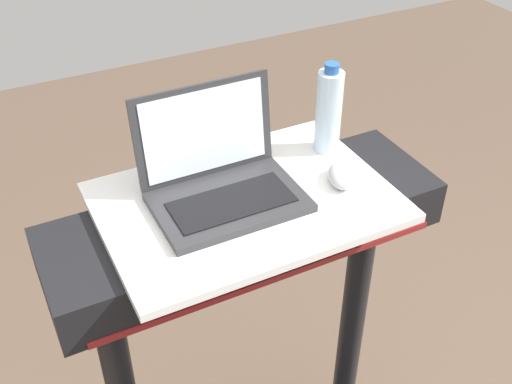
% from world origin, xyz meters
% --- Properties ---
extents(desk_board, '(0.63, 0.45, 0.02)m').
position_xyz_m(desk_board, '(0.00, 0.70, 1.17)').
color(desk_board, white).
rests_on(desk_board, treadmill_base).
extents(laptop, '(0.32, 0.24, 0.23)m').
position_xyz_m(laptop, '(-0.04, 0.73, 1.23)').
color(laptop, '#2D2D30').
rests_on(laptop, desk_board).
extents(computer_mouse, '(0.10, 0.12, 0.03)m').
position_xyz_m(computer_mouse, '(0.22, 0.66, 1.20)').
color(computer_mouse, '#B2B2B7').
rests_on(computer_mouse, desk_board).
extents(water_bottle, '(0.06, 0.06, 0.22)m').
position_xyz_m(water_bottle, '(0.26, 0.79, 1.29)').
color(water_bottle, silver).
rests_on(water_bottle, desk_board).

